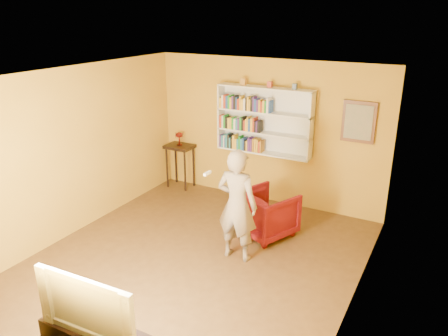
{
  "coord_description": "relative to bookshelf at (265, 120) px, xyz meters",
  "views": [
    {
      "loc": [
        3.04,
        -4.79,
        3.5
      ],
      "look_at": [
        0.04,
        0.75,
        1.21
      ],
      "focal_mm": 35.0,
      "sensor_mm": 36.0,
      "label": 1
    }
  ],
  "objects": [
    {
      "name": "room_shell",
      "position": [
        0.0,
        -2.41,
        -0.58
      ],
      "size": [
        5.3,
        5.8,
        2.88
      ],
      "color": "#473016",
      "rests_on": "ground"
    },
    {
      "name": "bookshelf",
      "position": [
        0.0,
        0.0,
        0.0
      ],
      "size": [
        1.8,
        0.29,
        1.23
      ],
      "color": "silver",
      "rests_on": "room_shell"
    },
    {
      "name": "books_row_lower",
      "position": [
        -0.43,
        -0.11,
        -0.46
      ],
      "size": [
        0.87,
        0.18,
        0.27
      ],
      "color": "#4B2570",
      "rests_on": "bookshelf"
    },
    {
      "name": "books_row_middle",
      "position": [
        -0.44,
        -0.11,
        -0.09
      ],
      "size": [
        0.83,
        0.19,
        0.27
      ],
      "color": "#A83119",
      "rests_on": "bookshelf"
    },
    {
      "name": "books_row_upper",
      "position": [
        -0.36,
        -0.11,
        0.3
      ],
      "size": [
        1.01,
        0.19,
        0.27
      ],
      "color": "gold",
      "rests_on": "bookshelf"
    },
    {
      "name": "ornament_left",
      "position": [
        -0.43,
        -0.06,
        0.68
      ],
      "size": [
        0.09,
        0.09,
        0.12
      ],
      "primitive_type": "cube",
      "color": "#B98134",
      "rests_on": "bookshelf"
    },
    {
      "name": "ornament_centre",
      "position": [
        0.09,
        -0.06,
        0.67
      ],
      "size": [
        0.08,
        0.08,
        0.1
      ],
      "primitive_type": "cube",
      "color": "#AE3F3A",
      "rests_on": "bookshelf"
    },
    {
      "name": "ornament_right",
      "position": [
        0.55,
        -0.06,
        0.67
      ],
      "size": [
        0.07,
        0.07,
        0.1
      ],
      "primitive_type": "cube",
      "color": "slate",
      "rests_on": "bookshelf"
    },
    {
      "name": "framed_painting",
      "position": [
        1.65,
        0.05,
        0.16
      ],
      "size": [
        0.55,
        0.05,
        0.7
      ],
      "color": "#512C17",
      "rests_on": "room_shell"
    },
    {
      "name": "console_table",
      "position": [
        -1.81,
        -0.16,
        -0.85
      ],
      "size": [
        0.55,
        0.42,
        0.9
      ],
      "color": "black",
      "rests_on": "ground"
    },
    {
      "name": "ruby_lustre",
      "position": [
        -1.81,
        -0.16,
        -0.5
      ],
      "size": [
        0.17,
        0.17,
        0.27
      ],
      "color": "maroon",
      "rests_on": "console_table"
    },
    {
      "name": "armchair",
      "position": [
        0.59,
        -1.23,
        -1.22
      ],
      "size": [
        1.07,
        1.08,
        0.76
      ],
      "primitive_type": "imported",
      "rotation": [
        0.0,
        0.0,
        2.74
      ],
      "color": "#4B050C",
      "rests_on": "ground"
    },
    {
      "name": "person",
      "position": [
        0.48,
        -2.09,
        -0.75
      ],
      "size": [
        0.63,
        0.42,
        1.7
      ],
      "primitive_type": "imported",
      "rotation": [
        0.0,
        0.0,
        3.16
      ],
      "color": "#746555",
      "rests_on": "ground"
    },
    {
      "name": "game_remote",
      "position": [
        0.19,
        -2.42,
        -0.19
      ],
      "size": [
        0.04,
        0.15,
        0.04
      ],
      "primitive_type": "cube",
      "color": "white",
      "rests_on": "person"
    },
    {
      "name": "television",
      "position": [
        0.19,
        -4.66,
        -0.8
      ],
      "size": [
        1.17,
        0.2,
        0.67
      ],
      "primitive_type": "imported",
      "rotation": [
        0.0,
        0.0,
        0.04
      ],
      "color": "black",
      "rests_on": "tv_cabinet"
    }
  ]
}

